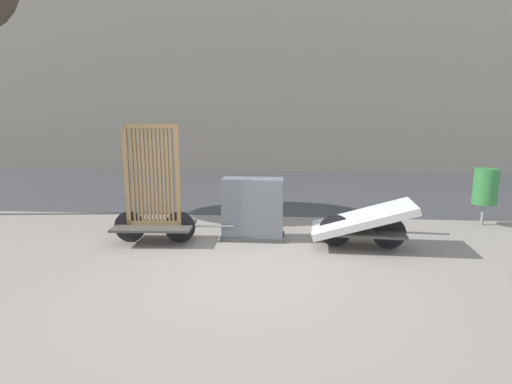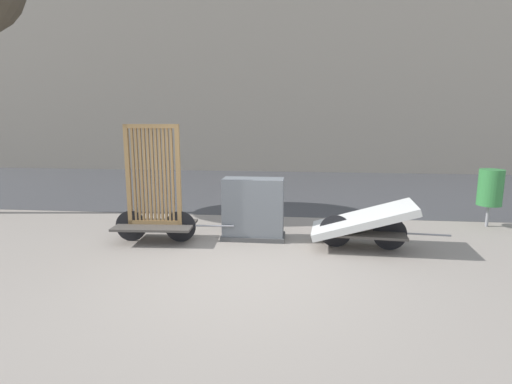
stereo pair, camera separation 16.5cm
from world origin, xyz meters
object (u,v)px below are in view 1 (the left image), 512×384
(bike_cart_with_mattress, at_px, (362,222))
(trash_bin, at_px, (486,187))
(utility_cabinet, at_px, (253,211))
(bike_cart_with_bedframe, at_px, (154,202))

(bike_cart_with_mattress, bearing_deg, trash_bin, 36.38)
(bike_cart_with_mattress, xyz_separation_m, utility_cabinet, (-1.85, 0.34, 0.06))
(bike_cart_with_mattress, relative_size, utility_cabinet, 1.98)
(bike_cart_with_bedframe, height_order, trash_bin, bike_cart_with_bedframe)
(utility_cabinet, bearing_deg, bike_cart_with_mattress, -10.33)
(bike_cart_with_bedframe, xyz_separation_m, trash_bin, (6.21, 1.67, 0.08))
(bike_cart_with_bedframe, bearing_deg, bike_cart_with_mattress, -3.41)
(bike_cart_with_bedframe, height_order, utility_cabinet, bike_cart_with_bedframe)
(bike_cart_with_mattress, distance_m, trash_bin, 3.18)
(trash_bin, bearing_deg, bike_cart_with_mattress, -148.19)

